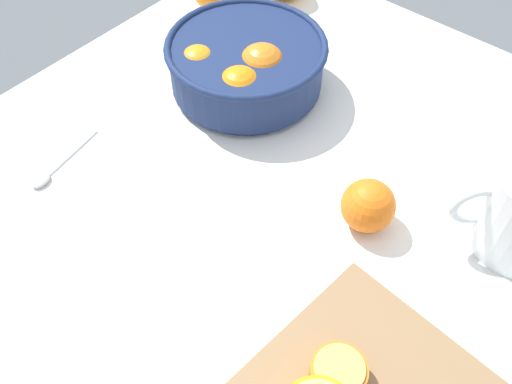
{
  "coord_description": "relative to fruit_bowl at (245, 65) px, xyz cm",
  "views": [
    {
      "loc": [
        -34.36,
        -32.12,
        64.19
      ],
      "look_at": [
        1.54,
        -1.72,
        6.33
      ],
      "focal_mm": 39.69,
      "sensor_mm": 36.0,
      "label": 1
    }
  ],
  "objects": [
    {
      "name": "orange_half_0",
      "position": [
        -31.99,
        -41.4,
        -2.09
      ],
      "size": [
        6.44,
        6.44,
        3.04
      ],
      "color": "orange",
      "rests_on": "cutting_board"
    },
    {
      "name": "fruit_bowl",
      "position": [
        0.0,
        0.0,
        0.0
      ],
      "size": [
        26.52,
        26.52,
        10.31
      ],
      "color": "navy",
      "rests_on": "ground_plane"
    },
    {
      "name": "spoon",
      "position": [
        -32.56,
        9.79,
        -4.74
      ],
      "size": [
        14.02,
        3.82,
        1.0
      ],
      "color": "silver",
      "rests_on": "ground_plane"
    },
    {
      "name": "loose_orange_1",
      "position": [
        -10.6,
        -31.24,
        -1.43
      ],
      "size": [
        7.49,
        7.49,
        7.49
      ],
      "primitive_type": "sphere",
      "color": "orange",
      "rests_on": "ground_plane"
    },
    {
      "name": "ground_plane",
      "position": [
        -21.72,
        -17.76,
        -6.67
      ],
      "size": [
        121.07,
        97.04,
        3.0
      ],
      "primitive_type": "cube",
      "color": "white"
    }
  ]
}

